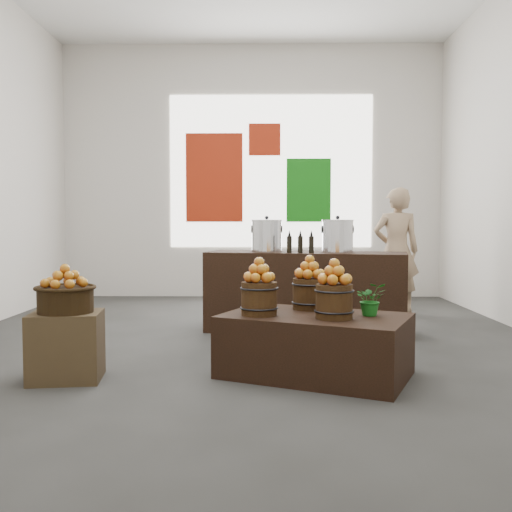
{
  "coord_description": "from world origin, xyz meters",
  "views": [
    {
      "loc": [
        0.19,
        -5.63,
        1.17
      ],
      "look_at": [
        0.12,
        -0.4,
        0.87
      ],
      "focal_mm": 40.0,
      "sensor_mm": 36.0,
      "label": 1
    }
  ],
  "objects_px": {
    "stock_pot_left": "(267,237)",
    "shopper": "(396,251)",
    "wicker_basket": "(65,300)",
    "counter": "(306,292)",
    "display_table": "(315,345)",
    "stock_pot_center": "(337,237)",
    "crate": "(66,346)"
  },
  "relations": [
    {
      "from": "display_table",
      "to": "counter",
      "type": "height_order",
      "value": "counter"
    },
    {
      "from": "crate",
      "to": "display_table",
      "type": "relative_size",
      "value": 0.37
    },
    {
      "from": "stock_pot_center",
      "to": "shopper",
      "type": "distance_m",
      "value": 1.69
    },
    {
      "from": "wicker_basket",
      "to": "display_table",
      "type": "xyz_separation_m",
      "value": [
        1.88,
        0.14,
        -0.37
      ]
    },
    {
      "from": "wicker_basket",
      "to": "counter",
      "type": "relative_size",
      "value": 0.19
    },
    {
      "from": "counter",
      "to": "crate",
      "type": "bearing_deg",
      "value": -122.37
    },
    {
      "from": "display_table",
      "to": "shopper",
      "type": "relative_size",
      "value": 0.83
    },
    {
      "from": "wicker_basket",
      "to": "shopper",
      "type": "xyz_separation_m",
      "value": [
        3.21,
        3.25,
        0.22
      ]
    },
    {
      "from": "crate",
      "to": "stock_pot_left",
      "type": "xyz_separation_m",
      "value": [
        1.51,
        2.03,
        0.77
      ]
    },
    {
      "from": "display_table",
      "to": "shopper",
      "type": "distance_m",
      "value": 3.43
    },
    {
      "from": "crate",
      "to": "counter",
      "type": "bearing_deg",
      "value": 45.07
    },
    {
      "from": "stock_pot_left",
      "to": "shopper",
      "type": "distance_m",
      "value": 2.1
    },
    {
      "from": "stock_pot_center",
      "to": "crate",
      "type": "bearing_deg",
      "value": -140.5
    },
    {
      "from": "shopper",
      "to": "counter",
      "type": "bearing_deg",
      "value": 46.89
    },
    {
      "from": "wicker_basket",
      "to": "stock_pot_center",
      "type": "bearing_deg",
      "value": 39.5
    },
    {
      "from": "stock_pot_left",
      "to": "shopper",
      "type": "xyz_separation_m",
      "value": [
        1.7,
        1.21,
        -0.21
      ]
    },
    {
      "from": "display_table",
      "to": "stock_pot_center",
      "type": "relative_size",
      "value": 4.18
    },
    {
      "from": "crate",
      "to": "stock_pot_center",
      "type": "height_order",
      "value": "stock_pot_center"
    },
    {
      "from": "shopper",
      "to": "stock_pot_left",
      "type": "bearing_deg",
      "value": 36.73
    },
    {
      "from": "stock_pot_left",
      "to": "shopper",
      "type": "height_order",
      "value": "shopper"
    },
    {
      "from": "stock_pot_left",
      "to": "stock_pot_center",
      "type": "relative_size",
      "value": 1.0
    },
    {
      "from": "stock_pot_left",
      "to": "counter",
      "type": "bearing_deg",
      "value": -12.56
    },
    {
      "from": "crate",
      "to": "wicker_basket",
      "type": "height_order",
      "value": "wicker_basket"
    },
    {
      "from": "crate",
      "to": "stock_pot_left",
      "type": "bearing_deg",
      "value": 53.37
    },
    {
      "from": "display_table",
      "to": "stock_pot_center",
      "type": "bearing_deg",
      "value": 101.19
    },
    {
      "from": "crate",
      "to": "stock_pot_left",
      "type": "distance_m",
      "value": 2.65
    },
    {
      "from": "crate",
      "to": "display_table",
      "type": "distance_m",
      "value": 1.88
    },
    {
      "from": "wicker_basket",
      "to": "stock_pot_center",
      "type": "height_order",
      "value": "stock_pot_center"
    },
    {
      "from": "crate",
      "to": "counter",
      "type": "xyz_separation_m",
      "value": [
        1.93,
        1.94,
        0.18
      ]
    },
    {
      "from": "stock_pot_left",
      "to": "stock_pot_center",
      "type": "xyz_separation_m",
      "value": [
        0.75,
        -0.17,
        0.0
      ]
    },
    {
      "from": "stock_pot_center",
      "to": "display_table",
      "type": "bearing_deg",
      "value": -102.67
    },
    {
      "from": "display_table",
      "to": "crate",
      "type": "bearing_deg",
      "value": -151.74
    }
  ]
}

